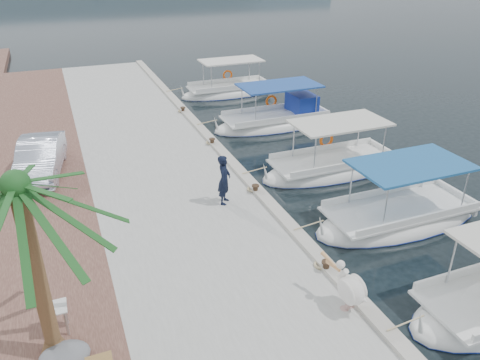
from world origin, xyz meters
name	(u,v)px	position (x,y,z in m)	size (l,w,h in m)	color
ground	(281,222)	(0.00, 0.00, 0.00)	(400.00, 400.00, 0.00)	black
concrete_quay	(164,172)	(-3.00, 5.00, 0.25)	(6.00, 40.00, 0.50)	#A5A49F
quay_curb	(226,156)	(-0.22, 5.00, 0.56)	(0.44, 40.00, 0.12)	#B0AA9C
cobblestone_strip	(35,193)	(-8.00, 5.00, 0.25)	(4.00, 40.00, 0.50)	brown
fishing_caique_b	(398,219)	(3.82, -1.46, 0.12)	(6.47, 2.57, 2.83)	white
fishing_caique_c	(332,169)	(3.88, 2.93, 0.12)	(6.57, 2.42, 2.83)	white
fishing_caique_d	(277,122)	(4.18, 9.04, 0.19)	(6.97, 2.54, 2.83)	white
fishing_caique_e	(229,93)	(3.84, 15.52, 0.12)	(6.50, 2.29, 2.83)	white
mooring_bollards	(255,188)	(-0.35, 1.50, 0.69)	(0.28, 20.28, 0.33)	black
pelican	(350,288)	(-0.61, -4.99, 1.12)	(0.71, 1.57, 1.21)	tan
fisherman	(224,180)	(-1.65, 1.26, 1.40)	(0.66, 0.43, 1.81)	black
date_palm	(16,186)	(-7.54, -3.79, 4.70)	(4.60, 4.60, 5.15)	brown
parked_car	(40,158)	(-7.62, 6.14, 1.21)	(1.50, 4.31, 1.42)	silver
tarp_bundle	(65,357)	(-7.34, -4.23, 0.70)	(1.10, 0.90, 0.40)	slate
folding_table	(56,314)	(-7.43, -3.16, 1.02)	(0.55, 0.55, 0.73)	silver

